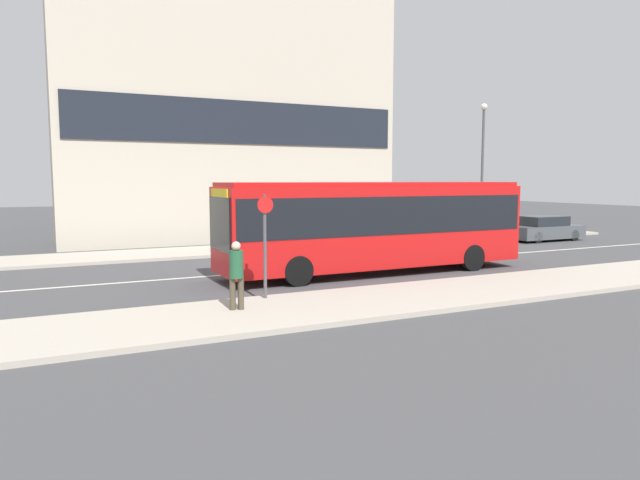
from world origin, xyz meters
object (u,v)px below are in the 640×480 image
parked_car_1 (544,229)px  street_lamp (483,157)px  city_bus (375,221)px  parked_car_0 (467,232)px  bus_stop_sign (265,238)px  pedestrian_near_stop (236,271)px

parked_car_1 → street_lamp: size_ratio=0.60×
city_bus → parked_car_0: (8.83, 5.49, -1.18)m
city_bus → street_lamp: bearing=35.3°
parked_car_1 → bus_stop_sign: bus_stop_sign is taller
pedestrian_near_stop → parked_car_0: bearing=44.1°
city_bus → pedestrian_near_stop: 7.52m
parked_car_0 → pedestrian_near_stop: pedestrian_near_stop is taller
city_bus → street_lamp: size_ratio=1.55×
pedestrian_near_stop → bus_stop_sign: (1.11, 0.97, 0.67)m
parked_car_0 → bus_stop_sign: size_ratio=1.41×
parked_car_0 → parked_car_1: bearing=-2.1°
pedestrian_near_stop → street_lamp: (17.38, 10.88, 3.44)m
pedestrian_near_stop → street_lamp: 20.80m
street_lamp → pedestrian_near_stop: bearing=-148.0°
city_bus → parked_car_1: (14.05, 5.30, -1.22)m
parked_car_0 → parked_car_1: parked_car_0 is taller
pedestrian_near_stop → parked_car_1: bearing=36.6°
city_bus → parked_car_1: bearing=23.8°
pedestrian_near_stop → street_lamp: bearing=44.3°
city_bus → street_lamp: (11.03, 6.93, 2.67)m
parked_car_0 → parked_car_1: (5.21, -0.19, -0.03)m
parked_car_0 → street_lamp: street_lamp is taller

